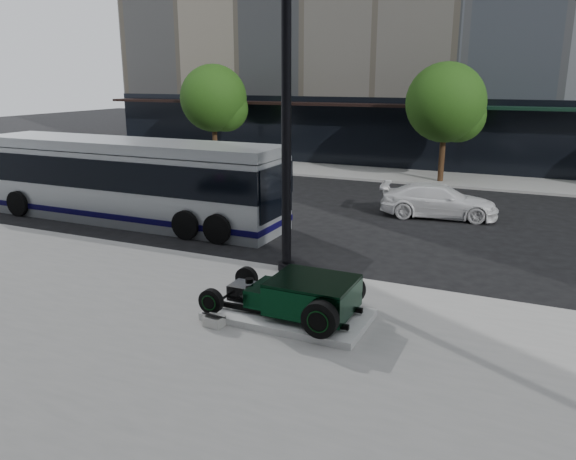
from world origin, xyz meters
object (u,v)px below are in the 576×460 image
at_px(white_sedan, 439,201).
at_px(lamppost, 286,125).
at_px(transit_bus, 128,180).
at_px(hot_rod, 303,295).

bearing_deg(white_sedan, lamppost, 154.38).
height_order(lamppost, transit_bus, lamppost).
distance_m(hot_rod, transit_bus, 11.09).
xyz_separation_m(lamppost, transit_bus, (-7.76, 3.00, -2.47)).
bearing_deg(hot_rod, white_sedan, 85.51).
xyz_separation_m(transit_bus, white_sedan, (10.29, 5.14, -0.86)).
bearing_deg(transit_bus, white_sedan, 26.55).
bearing_deg(transit_bus, lamppost, -21.13).
xyz_separation_m(hot_rod, transit_bus, (-9.43, 5.78, 0.79)).
distance_m(hot_rod, lamppost, 4.60).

